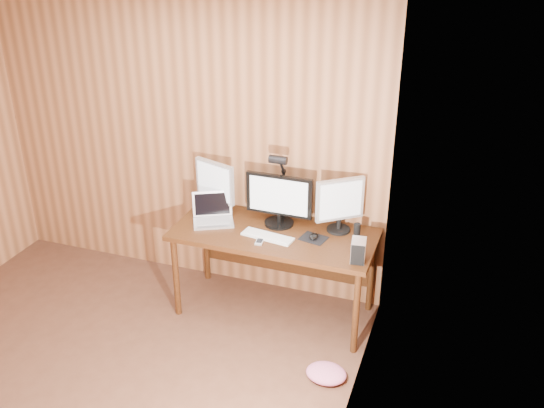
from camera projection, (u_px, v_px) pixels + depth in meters
The scene contains 14 objects.
room_shell at pixel (25, 258), 3.43m from camera, with size 4.00×4.00×4.00m.
desk at pixel (277, 242), 4.87m from camera, with size 1.60×0.70×0.75m.
monitor_center at pixel (279, 199), 4.78m from camera, with size 0.54×0.24×0.43m.
monitor_left at pixel (215, 185), 4.99m from camera, with size 0.38×0.19×0.44m.
monitor_right at pixel (340, 203), 4.68m from camera, with size 0.33×0.27×0.44m.
laptop at pixel (213, 214), 4.91m from camera, with size 0.40×0.36×0.23m.
keyboard at pixel (268, 236), 4.68m from camera, with size 0.42×0.18×0.02m.
mousepad at pixel (314, 238), 4.66m from camera, with size 0.20×0.16×0.00m, color black.
mouse at pixel (314, 236), 4.65m from camera, with size 0.07×0.11×0.04m, color black.
hard_drive at pixel (358, 251), 4.34m from camera, with size 0.12×0.16×0.16m.
phone at pixel (260, 241), 4.61m from camera, with size 0.07×0.11×0.01m.
speaker at pixel (357, 231), 4.64m from camera, with size 0.05×0.05×0.12m, color black.
desk_lamp at pixel (281, 176), 4.79m from camera, with size 0.14×0.20×0.62m.
fabric_pile at pixel (326, 373), 4.32m from camera, with size 0.29×0.24×0.09m, color #CF648B, non-canonical shape.
Camera 1 is at (2.29, -2.33, 3.02)m, focal length 40.00 mm.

